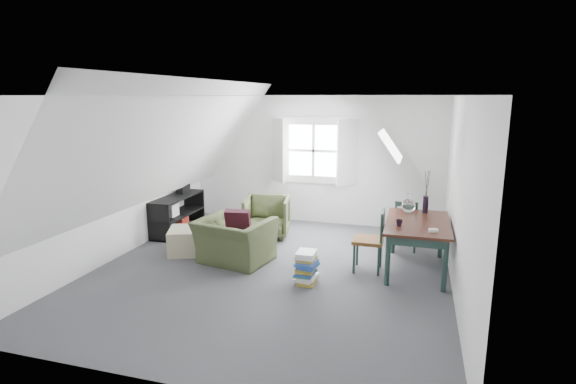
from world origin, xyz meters
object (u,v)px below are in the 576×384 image
(dining_chair_near, at_px, (371,239))
(magazine_stack, at_px, (306,267))
(ottoman, at_px, (189,241))
(media_shelf, at_px, (176,216))
(armchair_near, at_px, (235,262))
(armchair_far, at_px, (267,236))
(dining_chair_far, at_px, (406,224))
(dining_table, at_px, (418,228))

(dining_chair_near, xyz_separation_m, magazine_stack, (-0.78, -0.69, -0.25))
(ottoman, bearing_deg, media_shelf, 128.92)
(armchair_near, height_order, dining_chair_near, dining_chair_near)
(armchair_far, relative_size, dining_chair_far, 0.94)
(armchair_near, xyz_separation_m, armchair_far, (0.05, 1.40, 0.00))
(dining_table, bearing_deg, dining_chair_near, -159.92)
(dining_table, xyz_separation_m, dining_chair_near, (-0.64, -0.20, -0.17))
(dining_chair_far, xyz_separation_m, media_shelf, (-4.13, -0.17, -0.13))
(dining_chair_far, height_order, media_shelf, dining_chair_far)
(ottoman, xyz_separation_m, dining_chair_far, (3.36, 1.12, 0.24))
(armchair_near, relative_size, media_shelf, 0.78)
(dining_table, bearing_deg, ottoman, -173.48)
(ottoman, bearing_deg, armchair_near, -11.85)
(media_shelf, xyz_separation_m, magazine_stack, (2.89, -1.60, -0.09))
(dining_table, height_order, media_shelf, dining_table)
(dining_table, relative_size, dining_chair_far, 1.73)
(dining_table, bearing_deg, dining_chair_far, 104.62)
(ottoman, height_order, magazine_stack, magazine_stack)
(dining_table, bearing_deg, media_shelf, 173.36)
(dining_table, xyz_separation_m, media_shelf, (-4.31, 0.71, -0.33))
(dining_table, height_order, dining_chair_near, dining_chair_near)
(dining_chair_far, bearing_deg, dining_chair_near, 76.45)
(ottoman, relative_size, dining_table, 0.41)
(armchair_far, distance_m, magazine_stack, 2.23)
(armchair_near, height_order, armchair_far, armchair_far)
(armchair_far, height_order, magazine_stack, magazine_stack)
(armchair_near, height_order, dining_table, dining_table)
(dining_chair_near, bearing_deg, dining_chair_far, 151.74)
(media_shelf, bearing_deg, dining_chair_far, 0.34)
(armchair_near, relative_size, dining_table, 0.71)
(media_shelf, bearing_deg, ottoman, -53.08)
(armchair_near, xyz_separation_m, dining_table, (2.67, 0.42, 0.64))
(dining_table, distance_m, magazine_stack, 1.73)
(armchair_far, bearing_deg, dining_table, -31.57)
(armchair_far, xyz_separation_m, magazine_stack, (1.20, -1.86, 0.22))
(armchair_far, height_order, media_shelf, media_shelf)
(ottoman, xyz_separation_m, media_shelf, (-0.76, 0.95, 0.11))
(magazine_stack, bearing_deg, ottoman, 162.97)
(dining_chair_far, distance_m, dining_chair_near, 1.17)
(media_shelf, bearing_deg, magazine_stack, -30.93)
(armchair_near, distance_m, dining_chair_far, 2.84)
(dining_table, distance_m, dining_chair_far, 0.92)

